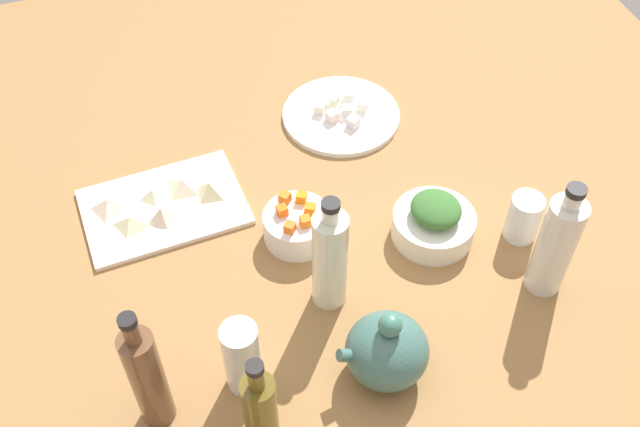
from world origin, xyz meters
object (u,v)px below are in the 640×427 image
at_px(bottle_0, 556,245).
at_px(teapot, 387,350).
at_px(cutting_board, 164,207).
at_px(plate_tofu, 341,115).
at_px(bottle_2, 260,411).
at_px(drinking_glass_0, 524,217).
at_px(bottle_3, 147,377).
at_px(bowl_carrots, 297,225).
at_px(bowl_greens, 433,226).
at_px(drinking_glass_1, 242,358).
at_px(bottle_1, 330,259).

bearing_deg(bottle_0, teapot, 13.91).
relative_size(cutting_board, plate_tofu, 1.20).
height_order(bottle_2, drinking_glass_0, bottle_2).
bearing_deg(bottle_2, teapot, -165.36).
relative_size(plate_tofu, bottle_0, 1.03).
distance_m(teapot, bottle_3, 0.36).
bearing_deg(bowl_carrots, bowl_greens, 163.79).
distance_m(bottle_2, drinking_glass_0, 0.60).
xyz_separation_m(bottle_3, drinking_glass_0, (-0.69, -0.16, -0.07)).
height_order(cutting_board, bottle_3, bottle_3).
xyz_separation_m(bowl_greens, bottle_2, (0.39, 0.29, 0.06)).
bearing_deg(cutting_board, bottle_3, 80.07).
bearing_deg(cutting_board, bowl_greens, 155.86).
xyz_separation_m(bowl_greens, bottle_3, (0.54, 0.21, 0.09)).
bearing_deg(bottle_0, bottle_3, 4.22).
height_order(bowl_greens, bottle_0, bottle_0).
bearing_deg(plate_tofu, bottle_0, 111.34).
bearing_deg(bottle_3, teapot, 175.21).
bearing_deg(bowl_greens, drinking_glass_1, 25.99).
relative_size(cutting_board, bowl_greens, 1.99).
relative_size(plate_tofu, teapot, 1.69).
height_order(cutting_board, bowl_carrots, bowl_carrots).
bearing_deg(bottle_0, cutting_board, -31.17).
relative_size(bowl_carrots, teapot, 0.83).
distance_m(teapot, drinking_glass_1, 0.22).
xyz_separation_m(cutting_board, bowl_carrots, (-0.23, 0.14, 0.02)).
bearing_deg(teapot, drinking_glass_0, -150.14).
bearing_deg(bottle_2, plate_tofu, -117.07).
xyz_separation_m(cutting_board, bottle_3, (0.07, 0.42, 0.11)).
height_order(plate_tofu, bowl_greens, bowl_greens).
height_order(teapot, bottle_3, bottle_3).
xyz_separation_m(bowl_carrots, teapot, (-0.06, 0.31, 0.03)).
xyz_separation_m(bottle_2, drinking_glass_0, (-0.55, -0.25, -0.04)).
relative_size(bottle_1, drinking_glass_1, 1.65).
relative_size(bowl_carrots, drinking_glass_1, 0.85).
xyz_separation_m(cutting_board, bottle_0, (-0.61, 0.37, 0.10)).
relative_size(bottle_0, drinking_glass_0, 2.59).
relative_size(bowl_carrots, bottle_2, 0.58).
relative_size(cutting_board, teapot, 2.02).
bearing_deg(bottle_3, bottle_0, -175.78).
xyz_separation_m(cutting_board, bottle_1, (-0.24, 0.29, 0.10)).
relative_size(cutting_board, bottle_1, 1.24).
height_order(plate_tofu, bottle_1, bottle_1).
relative_size(bottle_0, bottle_1, 1.01).
distance_m(cutting_board, plate_tofu, 0.43).
bearing_deg(drinking_glass_0, bottle_3, 13.25).
height_order(plate_tofu, bottle_2, bottle_2).
xyz_separation_m(plate_tofu, bottle_0, (-0.20, 0.52, 0.10)).
bearing_deg(bottle_1, bottle_3, 22.76).
relative_size(plate_tofu, drinking_glass_0, 2.66).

